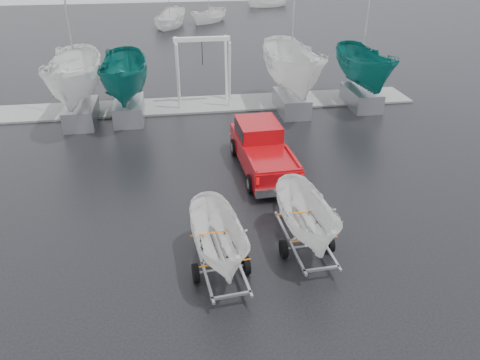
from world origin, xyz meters
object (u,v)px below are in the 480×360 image
trailer_hitched (310,185)px  trailer_parked (218,205)px  pickup_truck (262,147)px  boat_hoist (203,62)px

trailer_hitched → trailer_parked: 3.06m
pickup_truck → boat_hoist: bearing=99.5°
trailer_parked → boat_hoist: trailer_parked is taller
trailer_parked → pickup_truck: bearing=63.7°
trailer_hitched → trailer_parked: size_ratio=1.01×
pickup_truck → trailer_hitched: bearing=-90.0°
trailer_parked → boat_hoist: 16.08m
pickup_truck → trailer_hitched: size_ratio=1.27×
pickup_truck → trailer_parked: (-2.72, -7.15, 1.49)m
pickup_truck → trailer_parked: bearing=-113.1°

